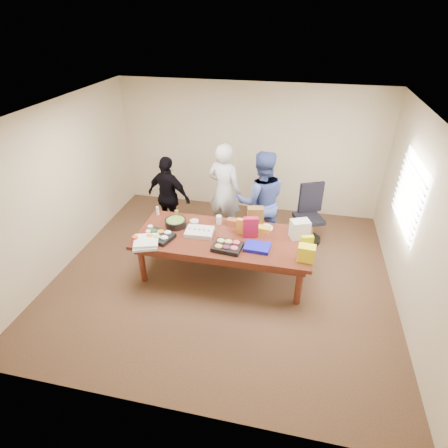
% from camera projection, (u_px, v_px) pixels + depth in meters
% --- Properties ---
extents(floor, '(5.50, 5.00, 0.02)m').
position_uv_depth(floor, '(223.00, 274.00, 6.18)').
color(floor, '#47301E').
rests_on(floor, ground).
extents(ceiling, '(5.50, 5.00, 0.02)m').
position_uv_depth(ceiling, '(223.00, 113.00, 4.77)').
color(ceiling, white).
rests_on(ceiling, wall_back).
extents(wall_back, '(5.50, 0.04, 2.70)m').
position_uv_depth(wall_back, '(249.00, 149.00, 7.57)').
color(wall_back, beige).
rests_on(wall_back, floor).
extents(wall_front, '(5.50, 0.04, 2.70)m').
position_uv_depth(wall_front, '(166.00, 326.00, 3.38)').
color(wall_front, beige).
rests_on(wall_front, floor).
extents(wall_left, '(0.04, 5.00, 2.70)m').
position_uv_depth(wall_left, '(61.00, 187.00, 5.98)').
color(wall_left, beige).
rests_on(wall_left, floor).
extents(wall_right, '(0.04, 5.00, 2.70)m').
position_uv_depth(wall_right, '(418.00, 224.00, 4.97)').
color(wall_right, beige).
rests_on(wall_right, floor).
extents(window_panel, '(0.03, 1.40, 1.10)m').
position_uv_depth(window_panel, '(409.00, 195.00, 5.40)').
color(window_panel, white).
rests_on(window_panel, wall_right).
extents(window_blinds, '(0.04, 1.36, 1.00)m').
position_uv_depth(window_blinds, '(407.00, 194.00, 5.41)').
color(window_blinds, beige).
rests_on(window_blinds, wall_right).
extents(conference_table, '(2.80, 1.20, 0.75)m').
position_uv_depth(conference_table, '(223.00, 256.00, 5.98)').
color(conference_table, '#4C1C0F').
rests_on(conference_table, floor).
extents(office_chair, '(0.73, 0.73, 1.09)m').
position_uv_depth(office_chair, '(309.00, 216.00, 6.76)').
color(office_chair, black).
rests_on(office_chair, floor).
extents(person_center, '(0.78, 0.63, 1.87)m').
position_uv_depth(person_center, '(225.00, 192.00, 6.78)').
color(person_center, silver).
rests_on(person_center, floor).
extents(person_right, '(1.06, 0.91, 1.87)m').
position_uv_depth(person_right, '(261.00, 201.00, 6.43)').
color(person_right, '#394887').
rests_on(person_right, floor).
extents(person_left, '(1.00, 0.63, 1.59)m').
position_uv_depth(person_left, '(169.00, 197.00, 6.91)').
color(person_left, black).
rests_on(person_left, floor).
extents(veggie_tray, '(0.52, 0.46, 0.07)m').
position_uv_depth(veggie_tray, '(159.00, 236.00, 5.73)').
color(veggie_tray, black).
rests_on(veggie_tray, conference_table).
extents(fruit_tray, '(0.47, 0.38, 0.07)m').
position_uv_depth(fruit_tray, '(227.00, 247.00, 5.49)').
color(fruit_tray, black).
rests_on(fruit_tray, conference_table).
extents(sheet_cake, '(0.45, 0.35, 0.08)m').
position_uv_depth(sheet_cake, '(200.00, 232.00, 5.83)').
color(sheet_cake, silver).
rests_on(sheet_cake, conference_table).
extents(salad_bowl, '(0.43, 0.43, 0.12)m').
position_uv_depth(salad_bowl, '(176.00, 223.00, 6.04)').
color(salad_bowl, black).
rests_on(salad_bowl, conference_table).
extents(chip_bag_blue, '(0.40, 0.31, 0.06)m').
position_uv_depth(chip_bag_blue, '(257.00, 247.00, 5.49)').
color(chip_bag_blue, '#1615C1').
rests_on(chip_bag_blue, conference_table).
extents(chip_bag_red, '(0.25, 0.15, 0.35)m').
position_uv_depth(chip_bag_red, '(251.00, 227.00, 5.70)').
color(chip_bag_red, '#A61330').
rests_on(chip_bag_red, conference_table).
extents(chip_bag_yellow, '(0.19, 0.11, 0.27)m').
position_uv_depth(chip_bag_yellow, '(307.00, 244.00, 5.38)').
color(chip_bag_yellow, yellow).
rests_on(chip_bag_yellow, conference_table).
extents(chip_bag_orange, '(0.18, 0.10, 0.27)m').
position_uv_depth(chip_bag_orange, '(242.00, 227.00, 5.79)').
color(chip_bag_orange, gold).
rests_on(chip_bag_orange, conference_table).
extents(mayo_jar, '(0.10, 0.10, 0.15)m').
position_uv_depth(mayo_jar, '(219.00, 220.00, 6.10)').
color(mayo_jar, white).
rests_on(mayo_jar, conference_table).
extents(mustard_bottle, '(0.08, 0.08, 0.17)m').
position_uv_depth(mustard_bottle, '(250.00, 222.00, 6.01)').
color(mustard_bottle, gold).
rests_on(mustard_bottle, conference_table).
extents(dressing_bottle, '(0.08, 0.08, 0.19)m').
position_uv_depth(dressing_bottle, '(177.00, 215.00, 6.19)').
color(dressing_bottle, brown).
rests_on(dressing_bottle, conference_table).
extents(ranch_bottle, '(0.06, 0.06, 0.16)m').
position_uv_depth(ranch_bottle, '(158.00, 211.00, 6.36)').
color(ranch_bottle, beige).
rests_on(ranch_bottle, conference_table).
extents(banana_bunch, '(0.26, 0.17, 0.08)m').
position_uv_depth(banana_bunch, '(262.00, 229.00, 5.92)').
color(banana_bunch, gold).
rests_on(banana_bunch, conference_table).
extents(bread_loaf, '(0.29, 0.15, 0.11)m').
position_uv_depth(bread_loaf, '(236.00, 223.00, 6.05)').
color(bread_loaf, '#A1522F').
rests_on(bread_loaf, conference_table).
extents(kraft_bag, '(0.29, 0.21, 0.34)m').
position_uv_depth(kraft_bag, '(255.00, 217.00, 5.99)').
color(kraft_bag, brown).
rests_on(kraft_bag, conference_table).
extents(red_cup, '(0.12, 0.12, 0.12)m').
position_uv_depth(red_cup, '(135.00, 240.00, 5.60)').
color(red_cup, '#D3441E').
rests_on(red_cup, conference_table).
extents(clear_cup_a, '(0.09, 0.09, 0.11)m').
position_uv_depth(clear_cup_a, '(148.00, 234.00, 5.76)').
color(clear_cup_a, white).
rests_on(clear_cup_a, conference_table).
extents(clear_cup_b, '(0.09, 0.09, 0.11)m').
position_uv_depth(clear_cup_b, '(151.00, 229.00, 5.89)').
color(clear_cup_b, white).
rests_on(clear_cup_b, conference_table).
extents(pizza_box_lower, '(0.47, 0.47, 0.04)m').
position_uv_depth(pizza_box_lower, '(145.00, 244.00, 5.57)').
color(pizza_box_lower, silver).
rests_on(pizza_box_lower, conference_table).
extents(pizza_box_upper, '(0.46, 0.46, 0.04)m').
position_uv_depth(pizza_box_upper, '(146.00, 241.00, 5.57)').
color(pizza_box_upper, white).
rests_on(pizza_box_upper, pizza_box_lower).
extents(plate_a, '(0.26, 0.26, 0.01)m').
position_uv_depth(plate_a, '(265.00, 228.00, 6.01)').
color(plate_a, white).
rests_on(plate_a, conference_table).
extents(plate_b, '(0.30, 0.30, 0.02)m').
position_uv_depth(plate_b, '(257.00, 227.00, 6.03)').
color(plate_b, silver).
rests_on(plate_b, conference_table).
extents(dip_bowl_a, '(0.16, 0.16, 0.06)m').
position_uv_depth(dip_bowl_a, '(245.00, 223.00, 6.10)').
color(dip_bowl_a, beige).
rests_on(dip_bowl_a, conference_table).
extents(dip_bowl_b, '(0.16, 0.16, 0.06)m').
position_uv_depth(dip_bowl_b, '(194.00, 222.00, 6.12)').
color(dip_bowl_b, beige).
rests_on(dip_bowl_b, conference_table).
extents(grocery_bag_white, '(0.34, 0.30, 0.30)m').
position_uv_depth(grocery_bag_white, '(300.00, 229.00, 5.69)').
color(grocery_bag_white, silver).
rests_on(grocery_bag_white, conference_table).
extents(grocery_bag_yellow, '(0.26, 0.19, 0.24)m').
position_uv_depth(grocery_bag_yellow, '(306.00, 253.00, 5.19)').
color(grocery_bag_yellow, yellow).
rests_on(grocery_bag_yellow, conference_table).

